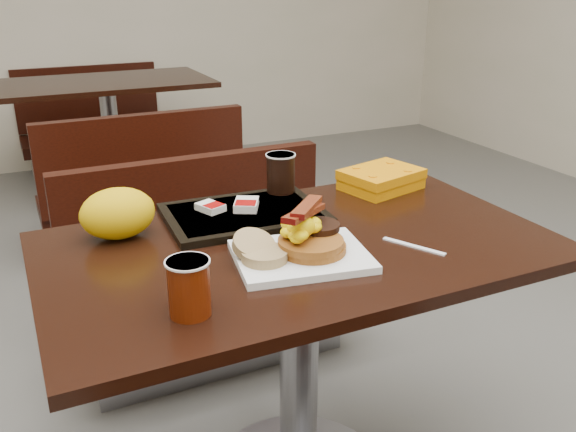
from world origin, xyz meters
name	(u,v)px	position (x,y,z in m)	size (l,w,h in m)	color
table_near	(299,374)	(0.00, 0.00, 0.38)	(1.20, 0.70, 0.75)	black
bench_near_n	(212,270)	(0.00, 0.70, 0.36)	(1.00, 0.46, 0.72)	black
table_far	(112,142)	(0.00, 2.60, 0.38)	(1.20, 0.70, 0.75)	black
bench_far_s	(138,176)	(0.00, 1.90, 0.36)	(1.00, 0.46, 0.72)	black
bench_far_n	(94,121)	(0.00, 3.30, 0.36)	(1.00, 0.46, 0.72)	black
platter	(301,256)	(-0.04, -0.08, 0.76)	(0.29, 0.23, 0.02)	white
pancake_stack	(312,244)	(-0.01, -0.09, 0.78)	(0.15, 0.15, 0.03)	brown
sausage_patty	(320,226)	(0.03, -0.05, 0.81)	(0.09, 0.09, 0.01)	black
scrambled_eggs	(303,229)	(-0.03, -0.08, 0.82)	(0.10, 0.08, 0.05)	#FFDA05
bacon_strips	(304,211)	(-0.02, -0.07, 0.86)	(0.18, 0.08, 0.01)	#410404
muffin_bottom	(265,255)	(-0.13, -0.08, 0.78)	(0.10, 0.10, 0.02)	#A38856
muffin_top	(254,245)	(-0.14, -0.05, 0.79)	(0.09, 0.09, 0.02)	#A38856
coffee_cup_near	(189,288)	(-0.33, -0.21, 0.81)	(0.08, 0.08, 0.11)	maroon
fork	(270,283)	(-0.15, -0.16, 0.75)	(0.14, 0.02, 0.00)	white
knife	(414,246)	(0.23, -0.13, 0.75)	(0.16, 0.01, 0.00)	white
condiment_syrup	(240,245)	(-0.14, 0.04, 0.76)	(0.04, 0.03, 0.01)	#C74D08
condiment_ketchup	(285,229)	(0.00, 0.08, 0.76)	(0.04, 0.03, 0.01)	#8C0504
tray	(244,214)	(-0.06, 0.21, 0.76)	(0.40, 0.29, 0.02)	black
hashbrown_sleeve_left	(210,207)	(-0.14, 0.25, 0.78)	(0.05, 0.07, 0.02)	silver
hashbrown_sleeve_right	(246,205)	(-0.05, 0.22, 0.78)	(0.06, 0.08, 0.02)	silver
coffee_cup_far	(281,173)	(0.09, 0.31, 0.82)	(0.08, 0.08, 0.11)	black
clamshell	(381,179)	(0.39, 0.25, 0.78)	(0.22, 0.16, 0.06)	orange
paper_bag	(118,213)	(-0.38, 0.22, 0.81)	(0.18, 0.13, 0.12)	#E2B507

